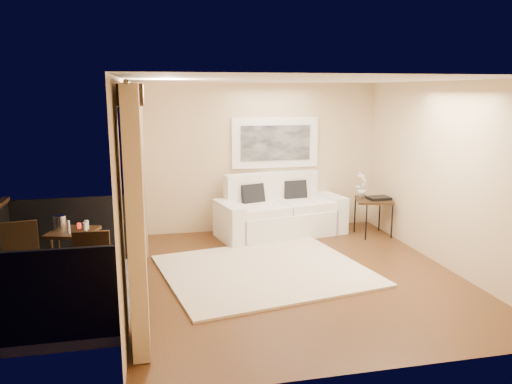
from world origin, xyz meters
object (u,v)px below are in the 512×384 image
object	(u,v)px
sofa	(279,213)
balcony_chair_near	(92,267)
side_table	(374,202)
ice_bucket	(60,222)
balcony_chair_far	(22,251)
orchid	(362,185)
bistro_table	(73,236)

from	to	relation	value
sofa	balcony_chair_near	world-z (taller)	sofa
side_table	ice_bucket	bearing A→B (deg)	-168.97
balcony_chair_far	balcony_chair_near	size ratio (longest dim) A/B	1.01
side_table	orchid	world-z (taller)	orchid
sofa	side_table	size ratio (longest dim) A/B	3.17
orchid	balcony_chair_near	xyz separation A→B (m)	(-4.42, -2.43, -0.35)
side_table	balcony_chair_far	size ratio (longest dim) A/B	0.78
orchid	ice_bucket	distance (m)	5.08
sofa	bistro_table	world-z (taller)	sofa
orchid	balcony_chair_far	xyz separation A→B (m)	(-5.34, -1.64, -0.34)
orchid	ice_bucket	world-z (taller)	orchid
sofa	balcony_chair_near	bearing A→B (deg)	-149.35
balcony_chair_near	ice_bucket	size ratio (longest dim) A/B	4.83
sofa	balcony_chair_near	size ratio (longest dim) A/B	2.49
sofa	side_table	distance (m)	1.70
sofa	bistro_table	xyz separation A→B (m)	(-3.32, -1.55, 0.22)
side_table	ice_bucket	xyz separation A→B (m)	(-5.12, -1.00, 0.18)
ice_bucket	side_table	bearing A→B (deg)	11.03
bistro_table	balcony_chair_far	bearing A→B (deg)	-144.75
balcony_chair_far	ice_bucket	distance (m)	0.67
side_table	ice_bucket	size ratio (longest dim) A/B	3.80
side_table	balcony_chair_far	xyz separation A→B (m)	(-5.52, -1.49, -0.04)
bistro_table	orchid	bearing A→B (deg)	14.59
bistro_table	balcony_chair_near	bearing A→B (deg)	-73.27
orchid	sofa	bearing A→B (deg)	168.18
sofa	ice_bucket	size ratio (longest dim) A/B	12.05
orchid	balcony_chair_far	size ratio (longest dim) A/B	0.49
balcony_chair_far	balcony_chair_near	world-z (taller)	balcony_chair_far
sofa	balcony_chair_far	world-z (taller)	sofa
ice_bucket	sofa	bearing A→B (deg)	22.68
sofa	balcony_chair_near	xyz separation A→B (m)	(-2.97, -2.73, 0.18)
orchid	bistro_table	xyz separation A→B (m)	(-4.78, -1.24, -0.30)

